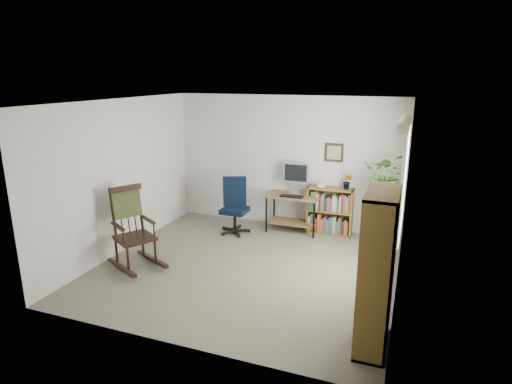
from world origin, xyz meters
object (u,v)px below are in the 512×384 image
at_px(desk, 293,213).
at_px(office_chair, 235,206).
at_px(low_bookshelf, 330,211).
at_px(rocking_chair, 134,227).
at_px(tall_bookshelf, 377,271).

distance_m(desk, office_chair, 1.06).
xyz_separation_m(desk, low_bookshelf, (0.64, 0.12, 0.08)).
bearing_deg(rocking_chair, tall_bookshelf, -70.96).
relative_size(office_chair, low_bookshelf, 1.20).
distance_m(office_chair, rocking_chair, 1.96).
xyz_separation_m(rocking_chair, tall_bookshelf, (3.47, -0.75, 0.23)).
bearing_deg(office_chair, desk, 3.73).
xyz_separation_m(desk, office_chair, (-0.95, -0.45, 0.16)).
bearing_deg(office_chair, rocking_chair, -136.41).
height_order(rocking_chair, tall_bookshelf, tall_bookshelf).
xyz_separation_m(desk, rocking_chair, (-1.77, -2.22, 0.27)).
relative_size(rocking_chair, low_bookshelf, 1.45).
distance_m(office_chair, low_bookshelf, 1.69).
relative_size(desk, tall_bookshelf, 0.56).
height_order(desk, tall_bookshelf, tall_bookshelf).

